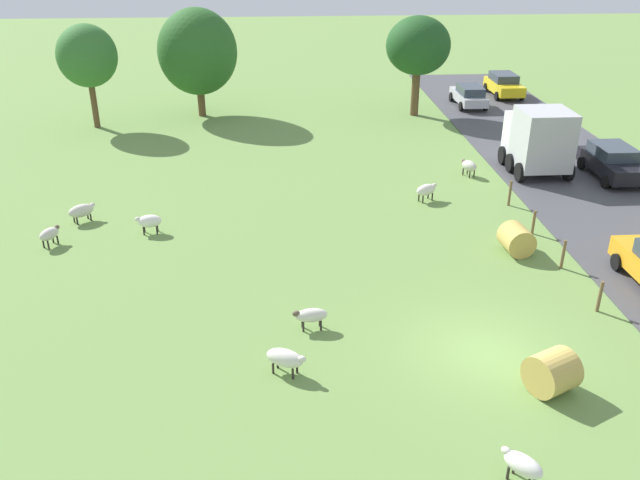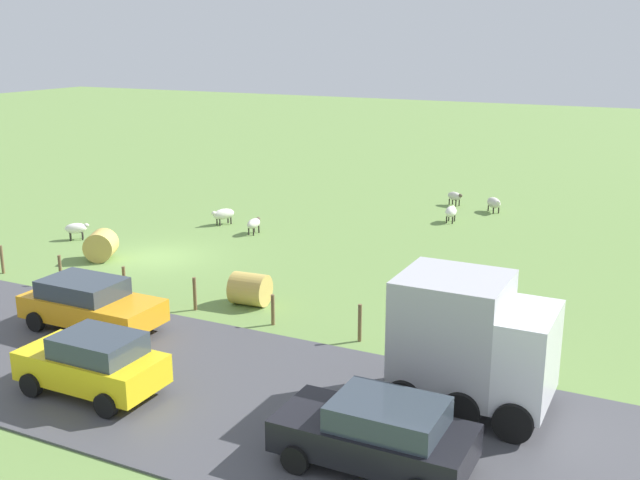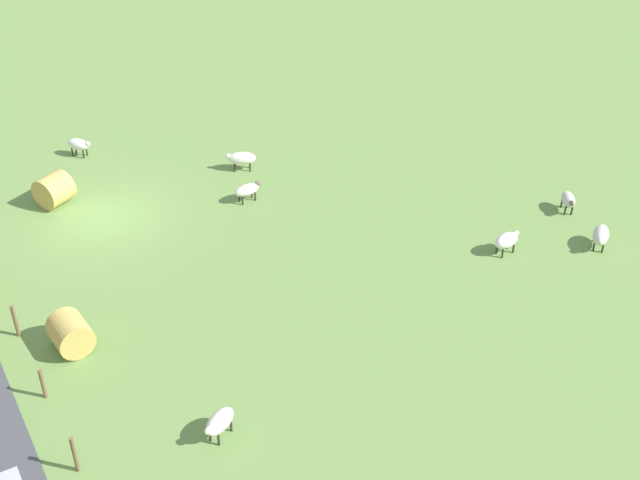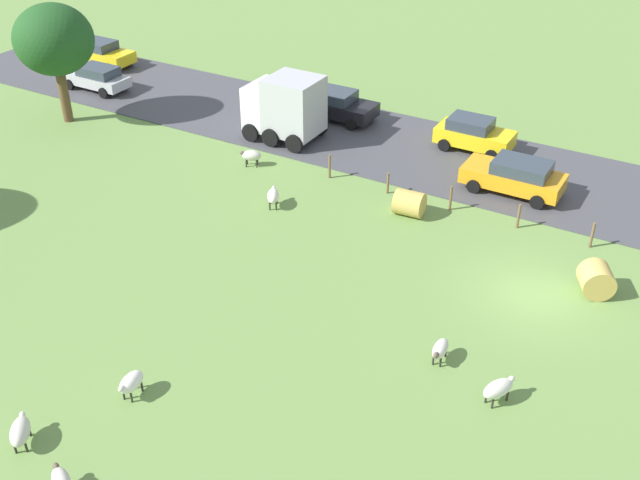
{
  "view_description": "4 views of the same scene",
  "coord_description": "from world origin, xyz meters",
  "px_view_note": "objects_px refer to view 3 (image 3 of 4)",
  "views": [
    {
      "loc": [
        -6.13,
        -16.37,
        11.9
      ],
      "look_at": [
        -4.63,
        5.98,
        1.09
      ],
      "focal_mm": 37.12,
      "sensor_mm": 36.0,
      "label": 1
    },
    {
      "loc": [
        24.58,
        19.92,
        9.24
      ],
      "look_at": [
        -1.26,
        7.12,
        1.33
      ],
      "focal_mm": 42.37,
      "sensor_mm": 36.0,
      "label": 2
    },
    {
      "loc": [
        6.56,
        27.52,
        17.8
      ],
      "look_at": [
        -5.12,
        7.4,
        1.63
      ],
      "focal_mm": 48.09,
      "sensor_mm": 36.0,
      "label": 3
    },
    {
      "loc": [
        -23.98,
        -4.62,
        16.95
      ],
      "look_at": [
        -2.84,
        7.62,
        1.61
      ],
      "focal_mm": 42.66,
      "sensor_mm": 36.0,
      "label": 4
    }
  ],
  "objects_px": {
    "sheep_0": "(219,422)",
    "sheep_4": "(568,200)",
    "hay_bale_0": "(71,333)",
    "sheep_7": "(247,190)",
    "sheep_2": "(601,235)",
    "hay_bale_1": "(54,190)",
    "sheep_5": "(79,145)",
    "sheep_3": "(507,240)",
    "sheep_1": "(242,158)"
  },
  "relations": [
    {
      "from": "sheep_0",
      "to": "sheep_4",
      "type": "bearing_deg",
      "value": -167.11
    },
    {
      "from": "sheep_0",
      "to": "hay_bale_0",
      "type": "height_order",
      "value": "hay_bale_0"
    },
    {
      "from": "sheep_4",
      "to": "sheep_7",
      "type": "xyz_separation_m",
      "value": [
        10.22,
        -6.8,
        -0.01
      ]
    },
    {
      "from": "sheep_0",
      "to": "sheep_2",
      "type": "xyz_separation_m",
      "value": [
        -15.54,
        -1.36,
        -0.04
      ]
    },
    {
      "from": "sheep_2",
      "to": "hay_bale_1",
      "type": "distance_m",
      "value": 20.47
    },
    {
      "from": "sheep_2",
      "to": "sheep_5",
      "type": "relative_size",
      "value": 1.16
    },
    {
      "from": "sheep_3",
      "to": "hay_bale_0",
      "type": "distance_m",
      "value": 15.06
    },
    {
      "from": "sheep_3",
      "to": "sheep_7",
      "type": "xyz_separation_m",
      "value": [
        6.38,
        -7.74,
        -0.04
      ]
    },
    {
      "from": "hay_bale_1",
      "to": "sheep_0",
      "type": "bearing_deg",
      "value": 92.08
    },
    {
      "from": "sheep_0",
      "to": "hay_bale_1",
      "type": "bearing_deg",
      "value": -87.92
    },
    {
      "from": "sheep_0",
      "to": "sheep_5",
      "type": "bearing_deg",
      "value": -94.77
    },
    {
      "from": "sheep_5",
      "to": "hay_bale_0",
      "type": "xyz_separation_m",
      "value": [
        3.86,
        11.75,
        0.04
      ]
    },
    {
      "from": "sheep_1",
      "to": "sheep_3",
      "type": "bearing_deg",
      "value": 118.79
    },
    {
      "from": "sheep_1",
      "to": "hay_bale_1",
      "type": "relative_size",
      "value": 1.03
    },
    {
      "from": "sheep_0",
      "to": "sheep_4",
      "type": "relative_size",
      "value": 1.12
    },
    {
      "from": "hay_bale_0",
      "to": "sheep_0",
      "type": "bearing_deg",
      "value": 113.42
    },
    {
      "from": "sheep_7",
      "to": "sheep_3",
      "type": "bearing_deg",
      "value": 129.5
    },
    {
      "from": "sheep_4",
      "to": "hay_bale_0",
      "type": "relative_size",
      "value": 0.85
    },
    {
      "from": "hay_bale_0",
      "to": "sheep_3",
      "type": "bearing_deg",
      "value": 169.26
    },
    {
      "from": "sheep_2",
      "to": "sheep_3",
      "type": "height_order",
      "value": "sheep_3"
    },
    {
      "from": "sheep_5",
      "to": "hay_bale_0",
      "type": "height_order",
      "value": "hay_bale_0"
    },
    {
      "from": "hay_bale_1",
      "to": "sheep_5",
      "type": "bearing_deg",
      "value": -121.04
    },
    {
      "from": "sheep_5",
      "to": "sheep_2",
      "type": "bearing_deg",
      "value": 131.43
    },
    {
      "from": "sheep_2",
      "to": "hay_bale_1",
      "type": "relative_size",
      "value": 1.0
    },
    {
      "from": "sheep_0",
      "to": "sheep_3",
      "type": "relative_size",
      "value": 1.06
    },
    {
      "from": "sheep_0",
      "to": "hay_bale_0",
      "type": "distance_m",
      "value": 6.07
    },
    {
      "from": "hay_bale_0",
      "to": "hay_bale_1",
      "type": "height_order",
      "value": "hay_bale_1"
    },
    {
      "from": "sheep_5",
      "to": "sheep_7",
      "type": "relative_size",
      "value": 0.91
    },
    {
      "from": "sheep_4",
      "to": "sheep_3",
      "type": "bearing_deg",
      "value": 13.84
    },
    {
      "from": "sheep_3",
      "to": "hay_bale_0",
      "type": "xyz_separation_m",
      "value": [
        14.79,
        -2.81,
        0.02
      ]
    },
    {
      "from": "sheep_5",
      "to": "hay_bale_0",
      "type": "relative_size",
      "value": 0.84
    },
    {
      "from": "sheep_2",
      "to": "sheep_3",
      "type": "distance_m",
      "value": 3.46
    },
    {
      "from": "sheep_2",
      "to": "sheep_5",
      "type": "distance_m",
      "value": 21.29
    },
    {
      "from": "sheep_5",
      "to": "hay_bale_1",
      "type": "relative_size",
      "value": 0.86
    },
    {
      "from": "sheep_2",
      "to": "hay_bale_0",
      "type": "relative_size",
      "value": 0.98
    },
    {
      "from": "sheep_1",
      "to": "sheep_0",
      "type": "bearing_deg",
      "value": 61.8
    },
    {
      "from": "hay_bale_0",
      "to": "hay_bale_1",
      "type": "bearing_deg",
      "value": -102.62
    },
    {
      "from": "sheep_2",
      "to": "hay_bale_0",
      "type": "bearing_deg",
      "value": -13.21
    },
    {
      "from": "sheep_3",
      "to": "hay_bale_0",
      "type": "bearing_deg",
      "value": -10.74
    },
    {
      "from": "sheep_4",
      "to": "hay_bale_1",
      "type": "xyz_separation_m",
      "value": [
        16.72,
        -10.36,
        0.1
      ]
    },
    {
      "from": "sheep_2",
      "to": "sheep_3",
      "type": "xyz_separation_m",
      "value": [
        3.16,
        -1.41,
        0.03
      ]
    },
    {
      "from": "sheep_1",
      "to": "hay_bale_0",
      "type": "height_order",
      "value": "hay_bale_0"
    },
    {
      "from": "sheep_7",
      "to": "sheep_1",
      "type": "bearing_deg",
      "value": -110.72
    },
    {
      "from": "hay_bale_0",
      "to": "sheep_5",
      "type": "bearing_deg",
      "value": -108.19
    },
    {
      "from": "sheep_1",
      "to": "sheep_4",
      "type": "xyz_separation_m",
      "value": [
        -9.35,
        9.09,
        -0.02
      ]
    },
    {
      "from": "sheep_0",
      "to": "sheep_5",
      "type": "relative_size",
      "value": 1.12
    },
    {
      "from": "sheep_3",
      "to": "sheep_4",
      "type": "bearing_deg",
      "value": -166.16
    },
    {
      "from": "sheep_0",
      "to": "sheep_1",
      "type": "bearing_deg",
      "value": -118.2
    },
    {
      "from": "sheep_1",
      "to": "sheep_7",
      "type": "xyz_separation_m",
      "value": [
        0.87,
        2.29,
        -0.03
      ]
    },
    {
      "from": "sheep_1",
      "to": "hay_bale_0",
      "type": "xyz_separation_m",
      "value": [
        9.28,
        7.23,
        0.04
      ]
    }
  ]
}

